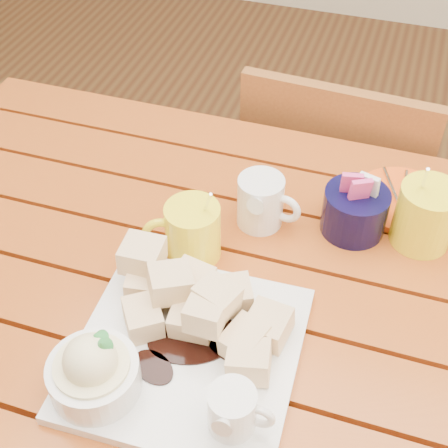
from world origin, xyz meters
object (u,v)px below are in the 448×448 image
(dessert_plate, at_px, (169,345))
(orange_saucer, at_px, (403,200))
(coffee_mug_left, at_px, (191,231))
(coffee_mug_right, at_px, (428,215))
(table, at_px, (215,319))
(chair_far, at_px, (332,201))

(dessert_plate, bearing_deg, orange_saucer, 57.98)
(coffee_mug_left, xyz_separation_m, coffee_mug_right, (0.33, 0.14, 0.01))
(table, xyz_separation_m, dessert_plate, (-0.01, -0.16, 0.14))
(dessert_plate, relative_size, coffee_mug_left, 2.15)
(coffee_mug_left, height_order, coffee_mug_right, coffee_mug_right)
(coffee_mug_right, bearing_deg, coffee_mug_left, -177.58)
(coffee_mug_left, bearing_deg, chair_far, 50.87)
(orange_saucer, bearing_deg, dessert_plate, -122.02)
(dessert_plate, xyz_separation_m, orange_saucer, (0.26, 0.41, -0.03))
(chair_far, bearing_deg, orange_saucer, 119.13)
(dessert_plate, bearing_deg, table, 87.64)
(dessert_plate, bearing_deg, chair_far, 80.77)
(table, distance_m, coffee_mug_left, 0.17)
(table, distance_m, dessert_plate, 0.21)
(coffee_mug_left, distance_m, chair_far, 0.63)
(dessert_plate, xyz_separation_m, chair_far, (0.11, 0.70, -0.32))
(orange_saucer, bearing_deg, chair_far, 115.89)
(coffee_mug_left, xyz_separation_m, orange_saucer, (0.30, 0.22, -0.04))
(table, xyz_separation_m, coffee_mug_right, (0.29, 0.17, 0.16))
(dessert_plate, xyz_separation_m, coffee_mug_left, (-0.04, 0.19, 0.01))
(dessert_plate, distance_m, chair_far, 0.78)
(coffee_mug_right, xyz_separation_m, orange_saucer, (-0.04, 0.08, -0.05))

